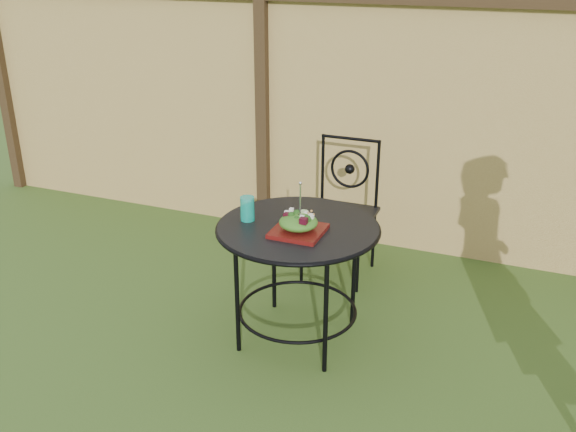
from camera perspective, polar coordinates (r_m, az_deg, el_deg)
name	(u,v)px	position (r m, az deg, el deg)	size (l,w,h in m)	color
fence	(431,130)	(4.73, 12.63, 7.48)	(8.00, 0.12, 1.90)	#DDBD6D
patio_table	(298,248)	(3.62, 0.89, -2.87)	(0.92, 0.92, 0.72)	black
patio_chair	(342,205)	(4.45, 4.83, 0.95)	(0.46, 0.46, 0.95)	black
salad_plate	(298,231)	(3.47, 0.92, -1.34)	(0.27, 0.27, 0.02)	#43090A
salad	(298,222)	(3.45, 0.93, -0.55)	(0.21, 0.21, 0.08)	#235614
fork	(300,200)	(3.40, 1.10, 1.43)	(0.01, 0.01, 0.18)	silver
drinking_glass	(247,209)	(3.62, -3.63, 0.65)	(0.08, 0.08, 0.14)	#0EA78E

